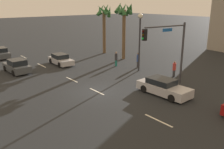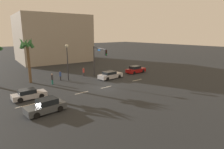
{
  "view_description": "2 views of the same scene",
  "coord_description": "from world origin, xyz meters",
  "px_view_note": "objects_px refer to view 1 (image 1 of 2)",
  "views": [
    {
      "loc": [
        16.7,
        -11.69,
        7.62
      ],
      "look_at": [
        1.46,
        0.62,
        1.78
      ],
      "focal_mm": 39.26,
      "sensor_mm": 36.0,
      "label": 1
    },
    {
      "loc": [
        -17.14,
        -22.21,
        8.29
      ],
      "look_at": [
        2.13,
        1.02,
        1.57
      ],
      "focal_mm": 30.01,
      "sensor_mm": 36.0,
      "label": 2
    }
  ],
  "objects_px": {
    "car_2": "(163,87)",
    "palm_tree_1": "(104,17)",
    "car_4": "(17,66)",
    "pedestrian_2": "(138,60)",
    "traffic_signal": "(170,44)",
    "car_1": "(0,53)",
    "streetlamp": "(140,32)",
    "pedestrian_1": "(174,68)",
    "car_3": "(61,60)",
    "palm_tree_0": "(124,16)",
    "pedestrian_0": "(116,59)"
  },
  "relations": [
    {
      "from": "pedestrian_0",
      "to": "palm_tree_1",
      "type": "height_order",
      "value": "palm_tree_1"
    },
    {
      "from": "pedestrian_0",
      "to": "palm_tree_1",
      "type": "bearing_deg",
      "value": 152.71
    },
    {
      "from": "pedestrian_2",
      "to": "palm_tree_1",
      "type": "bearing_deg",
      "value": 167.19
    },
    {
      "from": "traffic_signal",
      "to": "palm_tree_1",
      "type": "relative_size",
      "value": 0.78
    },
    {
      "from": "car_1",
      "to": "car_2",
      "type": "height_order",
      "value": "car_1"
    },
    {
      "from": "pedestrian_2",
      "to": "traffic_signal",
      "type": "bearing_deg",
      "value": -21.63
    },
    {
      "from": "car_2",
      "to": "palm_tree_1",
      "type": "bearing_deg",
      "value": 158.48
    },
    {
      "from": "car_3",
      "to": "traffic_signal",
      "type": "xyz_separation_m",
      "value": [
        13.73,
        3.89,
        3.35
      ]
    },
    {
      "from": "pedestrian_0",
      "to": "car_4",
      "type": "bearing_deg",
      "value": -115.62
    },
    {
      "from": "car_2",
      "to": "palm_tree_1",
      "type": "height_order",
      "value": "palm_tree_1"
    },
    {
      "from": "car_3",
      "to": "streetlamp",
      "type": "relative_size",
      "value": 0.65
    },
    {
      "from": "pedestrian_2",
      "to": "palm_tree_1",
      "type": "height_order",
      "value": "palm_tree_1"
    },
    {
      "from": "car_2",
      "to": "traffic_signal",
      "type": "distance_m",
      "value": 4.09
    },
    {
      "from": "car_3",
      "to": "streetlamp",
      "type": "distance_m",
      "value": 10.72
    },
    {
      "from": "pedestrian_1",
      "to": "car_4",
      "type": "bearing_deg",
      "value": -134.57
    },
    {
      "from": "car_2",
      "to": "palm_tree_1",
      "type": "xyz_separation_m",
      "value": [
        -17.14,
        6.76,
        4.76
      ]
    },
    {
      "from": "car_1",
      "to": "palm_tree_1",
      "type": "xyz_separation_m",
      "value": [
        6.73,
        13.46,
        4.73
      ]
    },
    {
      "from": "car_1",
      "to": "traffic_signal",
      "type": "bearing_deg",
      "value": 21.14
    },
    {
      "from": "pedestrian_0",
      "to": "car_2",
      "type": "bearing_deg",
      "value": -16.93
    },
    {
      "from": "pedestrian_2",
      "to": "palm_tree_0",
      "type": "height_order",
      "value": "palm_tree_0"
    },
    {
      "from": "car_2",
      "to": "pedestrian_0",
      "type": "xyz_separation_m",
      "value": [
        -9.86,
        3.0,
        0.31
      ]
    },
    {
      "from": "pedestrian_2",
      "to": "palm_tree_0",
      "type": "distance_m",
      "value": 6.95
    },
    {
      "from": "car_1",
      "to": "traffic_signal",
      "type": "height_order",
      "value": "traffic_signal"
    },
    {
      "from": "traffic_signal",
      "to": "streetlamp",
      "type": "relative_size",
      "value": 0.91
    },
    {
      "from": "car_2",
      "to": "traffic_signal",
      "type": "height_order",
      "value": "traffic_signal"
    },
    {
      "from": "car_1",
      "to": "palm_tree_0",
      "type": "bearing_deg",
      "value": 48.82
    },
    {
      "from": "car_2",
      "to": "pedestrian_1",
      "type": "bearing_deg",
      "value": 118.31
    },
    {
      "from": "traffic_signal",
      "to": "pedestrian_0",
      "type": "bearing_deg",
      "value": 173.7
    },
    {
      "from": "pedestrian_1",
      "to": "palm_tree_0",
      "type": "xyz_separation_m",
      "value": [
        -9.66,
        1.5,
        4.89
      ]
    },
    {
      "from": "car_3",
      "to": "car_4",
      "type": "xyz_separation_m",
      "value": [
        0.14,
        -5.51,
        0.07
      ]
    },
    {
      "from": "car_4",
      "to": "traffic_signal",
      "type": "height_order",
      "value": "traffic_signal"
    },
    {
      "from": "traffic_signal",
      "to": "palm_tree_1",
      "type": "height_order",
      "value": "palm_tree_1"
    },
    {
      "from": "car_2",
      "to": "palm_tree_1",
      "type": "relative_size",
      "value": 0.64
    },
    {
      "from": "palm_tree_0",
      "to": "palm_tree_1",
      "type": "bearing_deg",
      "value": 176.75
    },
    {
      "from": "car_3",
      "to": "pedestrian_1",
      "type": "height_order",
      "value": "pedestrian_1"
    },
    {
      "from": "car_1",
      "to": "pedestrian_2",
      "type": "xyz_separation_m",
      "value": [
        16.18,
        11.31,
        0.27
      ]
    },
    {
      "from": "palm_tree_0",
      "to": "palm_tree_1",
      "type": "distance_m",
      "value": 4.83
    },
    {
      "from": "pedestrian_2",
      "to": "pedestrian_0",
      "type": "bearing_deg",
      "value": -143.35
    },
    {
      "from": "streetlamp",
      "to": "pedestrian_1",
      "type": "relative_size",
      "value": 3.85
    },
    {
      "from": "car_3",
      "to": "pedestrian_0",
      "type": "relative_size",
      "value": 2.31
    },
    {
      "from": "pedestrian_0",
      "to": "palm_tree_0",
      "type": "bearing_deg",
      "value": 125.4
    },
    {
      "from": "car_2",
      "to": "car_4",
      "type": "height_order",
      "value": "car_4"
    },
    {
      "from": "traffic_signal",
      "to": "pedestrian_1",
      "type": "distance_m",
      "value": 4.49
    },
    {
      "from": "palm_tree_1",
      "to": "traffic_signal",
      "type": "bearing_deg",
      "value": -16.49
    },
    {
      "from": "palm_tree_1",
      "to": "car_4",
      "type": "bearing_deg",
      "value": -80.66
    },
    {
      "from": "traffic_signal",
      "to": "palm_tree_1",
      "type": "distance_m",
      "value": 16.65
    },
    {
      "from": "traffic_signal",
      "to": "pedestrian_2",
      "type": "xyz_separation_m",
      "value": [
        -6.46,
        2.56,
        -3.02
      ]
    },
    {
      "from": "streetlamp",
      "to": "palm_tree_0",
      "type": "height_order",
      "value": "palm_tree_0"
    },
    {
      "from": "car_4",
      "to": "pedestrian_2",
      "type": "relative_size",
      "value": 2.32
    },
    {
      "from": "car_2",
      "to": "traffic_signal",
      "type": "bearing_deg",
      "value": 121.13
    }
  ]
}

